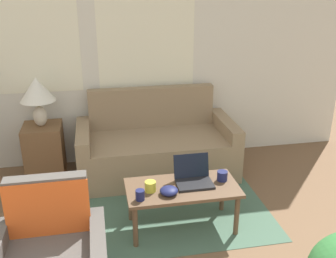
{
  "coord_description": "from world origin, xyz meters",
  "views": [
    {
      "loc": [
        -0.04,
        -0.61,
        2.14
      ],
      "look_at": [
        0.62,
        2.83,
        0.75
      ],
      "focal_mm": 42.0,
      "sensor_mm": 36.0,
      "label": 1
    }
  ],
  "objects": [
    {
      "name": "wall_back",
      "position": [
        -0.0,
        3.86,
        1.31
      ],
      "size": [
        6.15,
        0.06,
        2.6
      ],
      "color": "silver",
      "rests_on": "ground_plane"
    },
    {
      "name": "snack_bowl",
      "position": [
        0.51,
        2.2,
        0.45
      ],
      "size": [
        0.15,
        0.15,
        0.06
      ],
      "color": "#191E4C",
      "rests_on": "coffee_table"
    },
    {
      "name": "laptop",
      "position": [
        0.76,
        2.36,
        0.47
      ],
      "size": [
        0.32,
        0.28,
        0.23
      ],
      "color": "black",
      "rests_on": "coffee_table"
    },
    {
      "name": "table_lamp",
      "position": [
        -0.64,
        3.55,
        0.98
      ],
      "size": [
        0.37,
        0.37,
        0.54
      ],
      "color": "beige",
      "rests_on": "side_table"
    },
    {
      "name": "side_table",
      "position": [
        -0.64,
        3.55,
        0.3
      ],
      "size": [
        0.41,
        0.41,
        0.6
      ],
      "color": "brown",
      "rests_on": "ground_plane"
    },
    {
      "name": "cup_navy",
      "position": [
        1.02,
        2.34,
        0.46
      ],
      "size": [
        0.09,
        0.09,
        0.09
      ],
      "color": "#191E4C",
      "rests_on": "coffee_table"
    },
    {
      "name": "cup_white",
      "position": [
        0.36,
        2.28,
        0.46
      ],
      "size": [
        0.1,
        0.1,
        0.09
      ],
      "color": "gold",
      "rests_on": "coffee_table"
    },
    {
      "name": "couch",
      "position": [
        0.6,
        3.42,
        0.28
      ],
      "size": [
        1.74,
        0.84,
        0.92
      ],
      "color": "#937A5B",
      "rests_on": "ground_plane"
    },
    {
      "name": "cup_yellow",
      "position": [
        0.26,
        2.16,
        0.46
      ],
      "size": [
        0.07,
        0.07,
        0.09
      ],
      "color": "#191E4C",
      "rests_on": "coffee_table"
    },
    {
      "name": "coffee_table",
      "position": [
        0.65,
        2.3,
        0.36
      ],
      "size": [
        0.98,
        0.49,
        0.41
      ],
      "color": "brown",
      "rests_on": "ground_plane"
    },
    {
      "name": "rug",
      "position": [
        0.65,
        2.83,
        0.0
      ],
      "size": [
        1.76,
        1.85,
        0.01
      ],
      "color": "#476651",
      "rests_on": "ground_plane"
    }
  ]
}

